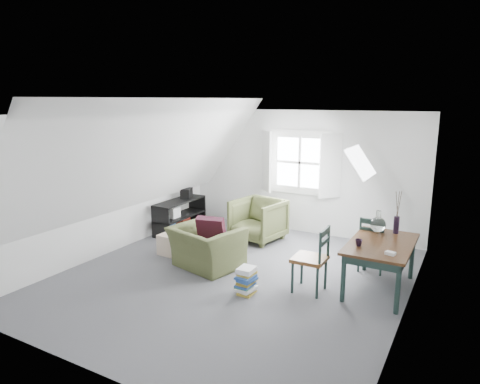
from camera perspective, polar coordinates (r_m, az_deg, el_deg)
The scene contains 24 objects.
floor at distance 6.78m, azimuth -0.89°, elevation -11.24°, with size 5.50×5.50×0.00m, color #4F5055.
ceiling at distance 6.23m, azimuth -0.97°, elevation 10.38°, with size 5.50×5.50×0.00m, color white.
wall_back at distance 8.83m, azimuth 8.04°, elevation 2.64°, with size 5.00×5.00×0.00m, color silver.
wall_front at distance 4.33m, azimuth -19.63°, elevation -8.06°, with size 5.00×5.00×0.00m, color silver.
wall_left at distance 7.92m, azimuth -16.80°, elevation 1.14°, with size 5.50×5.50×0.00m, color silver.
wall_right at distance 5.61m, azimuth 21.81°, elevation -3.65°, with size 5.50×5.50×0.00m, color silver.
slope_left at distance 7.19m, azimuth -11.74°, elevation 4.57°, with size 5.50×5.50×0.00m, color white.
slope_right at distance 5.69m, azimuth 12.72°, elevation 2.56°, with size 5.50×5.50×0.00m, color white.
dormer_window at distance 8.73m, azimuth 7.90°, elevation 3.87°, with size 1.71×0.35×1.30m.
skylight at distance 6.94m, azimuth 15.79°, elevation 3.84°, with size 0.55×0.75×0.04m, color white.
armchair_near at distance 7.18m, azimuth -4.46°, elevation -9.93°, with size 1.05×0.92×0.68m, color #434A26.
armchair_far at distance 8.47m, azimuth 2.40°, elevation -6.39°, with size 0.87×0.90×0.82m, color #434A26.
throw_pillow at distance 7.09m, azimuth -3.87°, elevation -5.08°, with size 0.46×0.13×0.46m, color #3A101F.
ottoman at distance 7.77m, azimuth -8.22°, elevation -6.81°, with size 0.55×0.55×0.36m, color #C1AB92.
dining_table at distance 6.47m, azimuth 18.29°, elevation -7.20°, with size 0.85×1.42×0.71m.
demijohn at distance 6.85m, azimuth 17.92°, elevation -4.08°, with size 0.24×0.24×0.33m.
vase_twigs at distance 6.90m, azimuth 20.13°, elevation -4.02°, with size 0.08×0.09×0.66m.
cup at distance 6.20m, azimuth 15.53°, elevation -6.93°, with size 0.10×0.10×0.09m, color black.
paper_box at distance 5.98m, azimuth 19.41°, elevation -7.71°, with size 0.12×0.08×0.04m, color white.
dining_chair_far at distance 7.16m, azimuth 17.28°, elevation -6.49°, with size 0.42×0.42×0.90m.
dining_chair_near at distance 6.21m, azimuth 9.63°, elevation -8.69°, with size 0.45×0.45×0.96m.
media_shelf at distance 9.00m, azimuth -8.18°, elevation -3.40°, with size 0.43×1.29×0.66m.
electronics_box at distance 9.11m, azimuth -7.15°, elevation -0.20°, with size 0.20×0.28×0.22m, color black.
magazine_stack at distance 6.18m, azimuth 0.85°, elevation -11.74°, with size 0.28×0.34×0.38m.
Camera 1 is at (3.12, -5.39, 2.70)m, focal length 32.00 mm.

